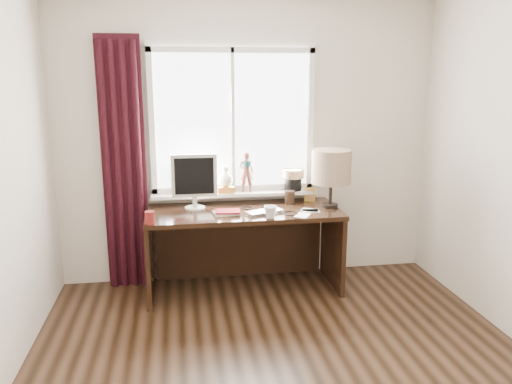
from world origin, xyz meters
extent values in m
cube|color=beige|center=(0.00, 2.00, 1.30)|extent=(3.50, 0.00, 2.60)
imported|color=silver|center=(0.07, 1.50, 0.76)|extent=(0.38, 0.31, 0.03)
imported|color=white|center=(0.09, 1.35, 0.80)|extent=(0.15, 0.15, 0.11)
cylinder|color=maroon|center=(-0.90, 1.34, 0.80)|extent=(0.08, 0.08, 0.10)
cube|color=white|center=(-0.15, 1.99, 1.50)|extent=(1.40, 0.02, 1.30)
cube|color=silver|center=(-0.15, 1.96, 0.88)|extent=(1.50, 0.05, 0.05)
cube|color=silver|center=(-0.15, 1.96, 2.12)|extent=(1.50, 0.05, 0.05)
cube|color=silver|center=(-0.88, 1.96, 1.50)|extent=(0.05, 0.05, 1.40)
cube|color=silver|center=(0.57, 1.96, 1.50)|extent=(0.05, 0.05, 1.40)
cube|color=silver|center=(-0.15, 1.96, 1.50)|extent=(0.03, 0.05, 1.30)
cube|color=silver|center=(-0.15, 1.91, 0.83)|extent=(1.52, 0.18, 0.03)
cylinder|color=#521017|center=(-0.64, 1.91, 0.98)|extent=(0.15, 0.15, 0.27)
cube|color=gold|center=(-0.23, 1.90, 0.88)|extent=(0.15, 0.12, 0.06)
sphere|color=beige|center=(-0.23, 1.90, 0.97)|extent=(0.13, 0.13, 0.13)
sphere|color=beige|center=(-0.23, 1.90, 1.07)|extent=(0.07, 0.07, 0.07)
imported|color=brown|center=(-0.03, 1.90, 1.04)|extent=(0.15, 0.11, 0.38)
cylinder|color=#1E4C51|center=(-0.03, 1.89, 1.12)|extent=(0.09, 0.09, 0.05)
cylinder|color=black|center=(0.41, 1.90, 0.91)|extent=(0.16, 0.16, 0.12)
cylinder|color=#8C6B4C|center=(0.41, 1.90, 1.01)|extent=(0.20, 0.20, 0.08)
cube|color=black|center=(-1.13, 1.92, 1.12)|extent=(0.38, 0.05, 2.25)
cylinder|color=black|center=(-1.27, 1.89, 1.10)|extent=(0.06, 0.06, 2.20)
cylinder|color=black|center=(-1.18, 1.89, 1.10)|extent=(0.06, 0.06, 2.20)
cylinder|color=black|center=(-1.09, 1.89, 1.10)|extent=(0.06, 0.06, 2.20)
cylinder|color=black|center=(-1.00, 1.89, 1.10)|extent=(0.06, 0.06, 2.20)
cube|color=black|center=(-0.10, 1.63, 0.73)|extent=(1.70, 0.70, 0.04)
cube|color=black|center=(-0.93, 1.63, 0.35)|extent=(0.04, 0.64, 0.71)
cube|color=black|center=(0.73, 1.63, 0.35)|extent=(0.04, 0.64, 0.71)
cube|color=black|center=(-0.10, 1.97, 0.35)|extent=(1.60, 0.03, 0.71)
cylinder|color=beige|center=(-0.52, 1.74, 0.76)|extent=(0.18, 0.18, 0.01)
cylinder|color=beige|center=(-0.52, 1.74, 0.81)|extent=(0.04, 0.04, 0.10)
cube|color=beige|center=(-0.52, 1.74, 1.05)|extent=(0.40, 0.04, 0.38)
cube|color=black|center=(-0.52, 1.72, 1.05)|extent=(0.34, 0.01, 0.32)
cube|color=beige|center=(-0.26, 1.53, 0.76)|extent=(0.24, 0.18, 0.02)
cube|color=maroon|center=(-0.25, 1.52, 0.78)|extent=(0.22, 0.16, 0.01)
cylinder|color=black|center=(0.35, 1.80, 0.81)|extent=(0.09, 0.09, 0.12)
cylinder|color=black|center=(0.34, 1.81, 0.86)|extent=(0.01, 0.01, 0.22)
cylinder|color=black|center=(0.36, 1.79, 0.84)|extent=(0.01, 0.01, 0.19)
cylinder|color=black|center=(0.35, 1.81, 0.88)|extent=(0.01, 0.01, 0.25)
cylinder|color=black|center=(0.37, 1.81, 0.83)|extent=(0.01, 0.01, 0.17)
cube|color=gold|center=(0.56, 1.84, 0.81)|extent=(0.10, 0.04, 0.13)
cube|color=#996633|center=(0.56, 1.83, 0.81)|extent=(0.07, 0.02, 0.10)
cylinder|color=black|center=(0.68, 1.61, 0.77)|extent=(0.14, 0.14, 0.03)
cylinder|color=black|center=(0.68, 1.61, 0.89)|extent=(0.03, 0.03, 0.22)
cylinder|color=tan|center=(0.68, 1.61, 1.12)|extent=(0.35, 0.35, 0.30)
cube|color=white|center=(0.48, 1.51, 0.75)|extent=(0.16, 0.12, 0.00)
cube|color=white|center=(0.48, 1.53, 0.75)|extent=(0.18, 0.16, 0.00)
cube|color=white|center=(0.37, 1.38, 0.75)|extent=(0.17, 0.19, 0.00)
torus|color=black|center=(0.28, 1.45, 0.75)|extent=(0.18, 0.18, 0.01)
torus|color=black|center=(0.13, 1.71, 0.75)|extent=(0.14, 0.14, 0.01)
torus|color=black|center=(-0.06, 1.69, 0.75)|extent=(0.13, 0.13, 0.01)
camera|label=1|loc=(-0.66, -2.57, 1.91)|focal=35.00mm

